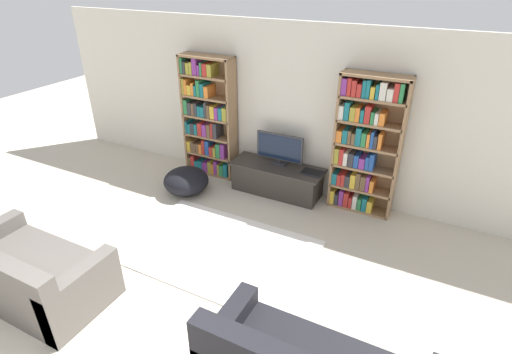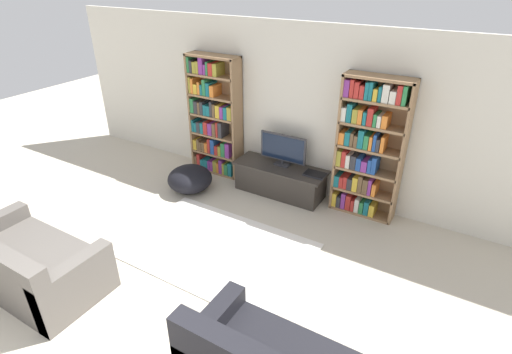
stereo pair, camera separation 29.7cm
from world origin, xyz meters
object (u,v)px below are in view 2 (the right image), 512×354
object	(u,v)px
laptop	(315,174)
bookshelf_right	(367,148)
tv_stand	(280,180)
television	(283,149)
bookshelf_left	(214,119)
beanbag_ottoman	(190,179)
couch_left_sectional	(30,266)

from	to	relation	value
laptop	bookshelf_right	bearing A→B (deg)	10.71
tv_stand	bookshelf_right	bearing A→B (deg)	6.51
bookshelf_right	television	world-z (taller)	bookshelf_right
bookshelf_left	beanbag_ottoman	distance (m)	1.11
television	couch_left_sectional	size ratio (longest dim) A/B	0.45
bookshelf_left	tv_stand	bearing A→B (deg)	-6.07
tv_stand	television	size ratio (longest dim) A/B	1.94
laptop	couch_left_sectional	distance (m)	3.90
bookshelf_left	couch_left_sectional	bearing A→B (deg)	-91.84
bookshelf_right	couch_left_sectional	bearing A→B (deg)	-128.26
laptop	television	bearing A→B (deg)	174.45
bookshelf_right	tv_stand	distance (m)	1.50
bookshelf_left	television	size ratio (longest dim) A/B	2.65
tv_stand	couch_left_sectional	xyz separation A→B (m)	(-1.46, -3.31, 0.04)
laptop	beanbag_ottoman	world-z (taller)	laptop
tv_stand	laptop	world-z (taller)	laptop
television	beanbag_ottoman	xyz separation A→B (m)	(-1.30, -0.73, -0.54)
television	beanbag_ottoman	size ratio (longest dim) A/B	1.07
bookshelf_right	couch_left_sectional	distance (m)	4.46
bookshelf_left	television	xyz separation A→B (m)	(1.35, -0.07, -0.23)
tv_stand	beanbag_ottoman	xyz separation A→B (m)	(-1.30, -0.66, -0.03)
laptop	beanbag_ottoman	distance (m)	2.02
tv_stand	television	xyz separation A→B (m)	(-0.00, 0.07, 0.51)
bookshelf_left	couch_left_sectional	xyz separation A→B (m)	(-0.11, -3.45, -0.69)
bookshelf_right	television	bearing A→B (deg)	-176.73
television	couch_left_sectional	bearing A→B (deg)	-113.33
bookshelf_right	tv_stand	xyz separation A→B (m)	(-1.26, -0.14, -0.79)
laptop	couch_left_sectional	xyz separation A→B (m)	(-2.04, -3.32, -0.21)
tv_stand	laptop	bearing A→B (deg)	1.51
bookshelf_left	television	world-z (taller)	bookshelf_left
tv_stand	beanbag_ottoman	world-z (taller)	tv_stand
bookshelf_right	laptop	size ratio (longest dim) A/B	6.18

